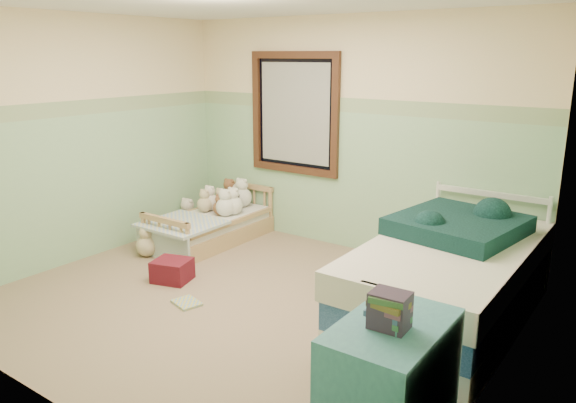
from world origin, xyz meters
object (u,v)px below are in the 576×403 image
Objects in this scene: toddler_bed_frame at (211,233)px; dresser at (389,391)px; plush_floor_cream at (188,218)px; plush_floor_tan at (147,246)px; floor_book at (187,303)px; red_pillow at (172,270)px; twin_bed_frame at (445,308)px.

dresser is (3.22, -2.07, 0.29)m from toddler_bed_frame.
toddler_bed_frame is at bearing -19.13° from plush_floor_cream.
floor_book is (1.20, -0.60, -0.10)m from plush_floor_tan.
plush_floor_tan is 1.34m from floor_book.
plush_floor_cream is 1.12× the size of plush_floor_tan.
dresser reaches higher than red_pillow.
dresser is 2.90m from red_pillow.
plush_floor_tan reaches higher than red_pillow.
red_pillow is 0.57m from floor_book.
plush_floor_cream reaches higher than plush_floor_tan.
plush_floor_cream is at bearing 160.87° from toddler_bed_frame.
red_pillow reaches higher than toddler_bed_frame.
dresser reaches higher than plush_floor_cream.
plush_floor_cream is 2.22m from floor_book.
plush_floor_tan is 0.11× the size of twin_bed_frame.
plush_floor_cream is at bearing 110.69° from plush_floor_tan.
toddler_bed_frame is at bearing 172.69° from twin_bed_frame.
plush_floor_tan is 0.69× the size of red_pillow.
plush_floor_tan is at bearing -105.71° from toddler_bed_frame.
twin_bed_frame is (2.92, -0.37, 0.02)m from toddler_bed_frame.
plush_floor_cream reaches higher than twin_bed_frame.
toddler_bed_frame is 5.89× the size of floor_book.
toddler_bed_frame is 0.62m from plush_floor_cream.
plush_floor_tan reaches higher than floor_book.
toddler_bed_frame is at bearing 114.96° from red_pillow.
toddler_bed_frame is 1.19m from red_pillow.
plush_floor_tan is at bearing -69.31° from plush_floor_cream.
dresser is at bearing -20.79° from plush_floor_tan.
twin_bed_frame is at bearing 99.95° from dresser.
plush_floor_cream is 3.55m from twin_bed_frame.
floor_book is (0.98, -1.37, -0.08)m from toddler_bed_frame.
red_pillow is at bearing -163.80° from twin_bed_frame.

